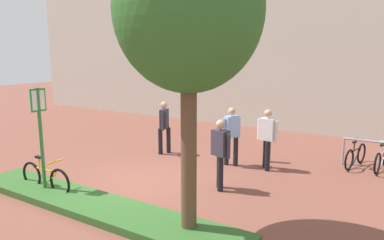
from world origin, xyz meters
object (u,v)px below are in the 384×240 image
(tree_sidewalk, at_px, (189,12))
(bike_at_sign, at_px, (45,178))
(bike_rack_cluster, at_px, (382,158))
(bollard_steel, at_px, (268,147))
(person_suited_navy, at_px, (220,150))
(person_suited_dark, at_px, (164,124))
(parking_sign_post, at_px, (40,126))
(person_shirt_white, at_px, (267,135))
(person_shirt_blue, at_px, (231,133))

(tree_sidewalk, xyz_separation_m, bike_at_sign, (-3.97, -0.07, -3.57))
(bike_rack_cluster, distance_m, bollard_steel, 3.14)
(person_suited_navy, distance_m, person_suited_dark, 3.52)
(bollard_steel, bearing_deg, parking_sign_post, -124.71)
(bollard_steel, distance_m, person_shirt_white, 0.89)
(tree_sidewalk, xyz_separation_m, person_shirt_white, (-0.11, 4.32, -2.93))
(parking_sign_post, bearing_deg, person_shirt_white, 49.90)
(bike_rack_cluster, relative_size, person_suited_navy, 1.23)
(tree_sidewalk, xyz_separation_m, person_shirt_blue, (-1.12, 4.11, -2.93))
(bike_at_sign, distance_m, person_suited_dark, 4.25)
(bollard_steel, bearing_deg, person_shirt_white, -74.20)
(person_shirt_white, relative_size, person_shirt_blue, 1.00)
(bike_at_sign, bearing_deg, person_suited_dark, 83.92)
(bollard_steel, height_order, person_suited_navy, person_suited_navy)
(person_shirt_white, bearing_deg, bike_at_sign, -131.30)
(bike_at_sign, xyz_separation_m, person_shirt_white, (3.86, 4.39, 0.63))
(tree_sidewalk, xyz_separation_m, parking_sign_post, (-3.89, -0.16, -2.28))
(bike_at_sign, bearing_deg, parking_sign_post, -46.29)
(bollard_steel, xyz_separation_m, person_shirt_white, (0.19, -0.69, 0.53))
(bike_rack_cluster, bearing_deg, parking_sign_post, -137.36)
(parking_sign_post, distance_m, person_shirt_blue, 5.13)
(bike_at_sign, relative_size, bollard_steel, 1.87)
(bike_at_sign, bearing_deg, bollard_steel, 54.19)
(bike_at_sign, xyz_separation_m, person_suited_navy, (3.44, 2.33, 0.63))
(tree_sidewalk, distance_m, person_shirt_blue, 5.17)
(parking_sign_post, xyz_separation_m, bollard_steel, (3.58, 5.17, -1.18))
(bike_at_sign, xyz_separation_m, bollard_steel, (3.66, 5.08, 0.10))
(parking_sign_post, height_order, person_shirt_white, parking_sign_post)
(parking_sign_post, relative_size, person_suited_navy, 1.45)
(bike_at_sign, height_order, bollard_steel, bollard_steel)
(person_shirt_white, bearing_deg, bollard_steel, 105.80)
(bike_rack_cluster, xyz_separation_m, person_suited_dark, (-6.22, -1.80, 0.63))
(parking_sign_post, height_order, person_suited_navy, parking_sign_post)
(tree_sidewalk, height_order, person_suited_navy, tree_sidewalk)
(person_shirt_blue, bearing_deg, bike_at_sign, -124.28)
(person_shirt_white, xyz_separation_m, person_suited_dark, (-3.41, -0.21, 0.00))
(person_suited_navy, relative_size, person_shirt_blue, 1.00)
(person_shirt_white, relative_size, person_suited_dark, 1.00)
(parking_sign_post, xyz_separation_m, person_shirt_white, (3.77, 4.48, -0.65))
(bike_at_sign, xyz_separation_m, person_suited_dark, (0.44, 4.18, 0.63))
(person_suited_navy, xyz_separation_m, person_shirt_white, (0.42, 2.06, 0.00))
(parking_sign_post, xyz_separation_m, person_suited_dark, (0.36, 4.27, -0.65))
(person_shirt_blue, bearing_deg, parking_sign_post, -122.92)
(bollard_steel, distance_m, person_suited_dark, 3.38)
(bike_rack_cluster, distance_m, person_suited_navy, 4.91)
(tree_sidewalk, bearing_deg, bollard_steel, 93.52)
(bollard_steel, height_order, person_suited_dark, person_suited_dark)
(tree_sidewalk, distance_m, parking_sign_post, 4.51)
(parking_sign_post, relative_size, person_shirt_blue, 1.45)
(tree_sidewalk, height_order, person_suited_dark, tree_sidewalk)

